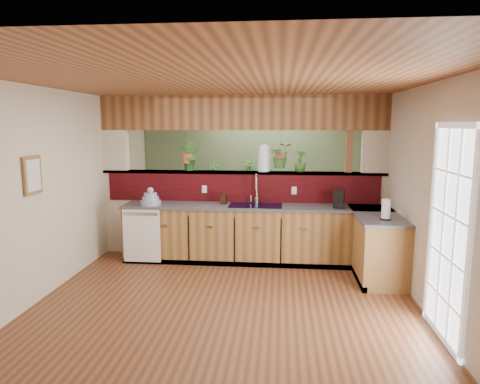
# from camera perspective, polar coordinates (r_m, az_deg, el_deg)

# --- Properties ---
(ground) EXTENTS (4.60, 7.00, 0.01)m
(ground) POSITION_cam_1_polar(r_m,az_deg,el_deg) (5.96, -0.99, -12.04)
(ground) COLOR brown
(ground) RESTS_ON ground
(ceiling) EXTENTS (4.60, 7.00, 0.01)m
(ceiling) POSITION_cam_1_polar(r_m,az_deg,el_deg) (5.59, -1.07, 13.72)
(ceiling) COLOR brown
(ceiling) RESTS_ON ground
(wall_back) EXTENTS (4.60, 0.02, 2.60)m
(wall_back) POSITION_cam_1_polar(r_m,az_deg,el_deg) (9.09, 1.47, 3.67)
(wall_back) COLOR beige
(wall_back) RESTS_ON ground
(wall_front) EXTENTS (4.60, 0.02, 2.60)m
(wall_front) POSITION_cam_1_polar(r_m,az_deg,el_deg) (2.29, -11.25, -12.65)
(wall_front) COLOR beige
(wall_front) RESTS_ON ground
(wall_left) EXTENTS (0.02, 7.00, 2.60)m
(wall_left) POSITION_cam_1_polar(r_m,az_deg,el_deg) (6.32, -22.24, 0.68)
(wall_left) COLOR beige
(wall_left) RESTS_ON ground
(wall_right) EXTENTS (0.02, 7.00, 2.60)m
(wall_right) POSITION_cam_1_polar(r_m,az_deg,el_deg) (5.84, 22.02, 0.06)
(wall_right) COLOR beige
(wall_right) RESTS_ON ground
(pass_through_partition) EXTENTS (4.60, 0.21, 2.60)m
(pass_through_partition) POSITION_cam_1_polar(r_m,az_deg,el_deg) (6.97, 0.47, 1.15)
(pass_through_partition) COLOR beige
(pass_through_partition) RESTS_ON ground
(pass_through_ledge) EXTENTS (4.60, 0.21, 0.04)m
(pass_through_ledge) POSITION_cam_1_polar(r_m,az_deg,el_deg) (6.95, 0.23, 2.62)
(pass_through_ledge) COLOR brown
(pass_through_ledge) RESTS_ON ground
(header_beam) EXTENTS (4.60, 0.15, 0.55)m
(header_beam) POSITION_cam_1_polar(r_m,az_deg,el_deg) (6.91, 0.23, 10.52)
(header_beam) COLOR brown
(header_beam) RESTS_ON ground
(sage_backwall) EXTENTS (4.55, 0.02, 2.55)m
(sage_backwall) POSITION_cam_1_polar(r_m,az_deg,el_deg) (9.07, 1.46, 3.65)
(sage_backwall) COLOR #576E4B
(sage_backwall) RESTS_ON ground
(countertop) EXTENTS (4.14, 1.52, 0.90)m
(countertop) POSITION_cam_1_polar(r_m,az_deg,el_deg) (6.62, 7.11, -5.88)
(countertop) COLOR brown
(countertop) RESTS_ON ground
(dishwasher) EXTENTS (0.58, 0.03, 0.82)m
(dishwasher) POSITION_cam_1_polar(r_m,az_deg,el_deg) (6.76, -12.99, -5.68)
(dishwasher) COLOR white
(dishwasher) RESTS_ON ground
(navy_sink) EXTENTS (0.82, 0.50, 0.18)m
(navy_sink) POSITION_cam_1_polar(r_m,az_deg,el_deg) (6.65, 2.08, -2.46)
(navy_sink) COLOR black
(navy_sink) RESTS_ON countertop
(french_door) EXTENTS (0.06, 1.02, 2.16)m
(french_door) POSITION_cam_1_polar(r_m,az_deg,el_deg) (4.67, 25.98, -5.42)
(french_door) COLOR white
(french_door) RESTS_ON ground
(framed_print) EXTENTS (0.04, 0.35, 0.45)m
(framed_print) POSITION_cam_1_polar(r_m,az_deg,el_deg) (5.58, -25.93, 2.03)
(framed_print) COLOR brown
(framed_print) RESTS_ON wall_left
(faucet) EXTENTS (0.21, 0.21, 0.48)m
(faucet) POSITION_cam_1_polar(r_m,az_deg,el_deg) (6.74, 2.18, 0.62)
(faucet) COLOR #B7B7B2
(faucet) RESTS_ON countertop
(dish_stack) EXTENTS (0.32, 0.32, 0.28)m
(dish_stack) POSITION_cam_1_polar(r_m,az_deg,el_deg) (6.79, -11.83, -0.98)
(dish_stack) COLOR #8B95B3
(dish_stack) RESTS_ON countertop
(soap_dispenser) EXTENTS (0.11, 0.11, 0.21)m
(soap_dispenser) POSITION_cam_1_polar(r_m,az_deg,el_deg) (6.74, -2.18, -0.74)
(soap_dispenser) COLOR #361E13
(soap_dispenser) RESTS_ON countertop
(coffee_maker) EXTENTS (0.14, 0.24, 0.27)m
(coffee_maker) POSITION_cam_1_polar(r_m,az_deg,el_deg) (6.60, 13.08, -0.99)
(coffee_maker) COLOR black
(coffee_maker) RESTS_ON countertop
(paper_towel) EXTENTS (0.14, 0.14, 0.29)m
(paper_towel) POSITION_cam_1_polar(r_m,az_deg,el_deg) (5.93, 18.88, -2.25)
(paper_towel) COLOR black
(paper_towel) RESTS_ON countertop
(glass_jar) EXTENTS (0.20, 0.20, 0.43)m
(glass_jar) POSITION_cam_1_polar(r_m,az_deg,el_deg) (6.91, 3.21, 4.55)
(glass_jar) COLOR silver
(glass_jar) RESTS_ON pass_through_ledge
(ledge_plant_left) EXTENTS (0.33, 0.30, 0.49)m
(ledge_plant_left) POSITION_cam_1_polar(r_m,az_deg,el_deg) (7.05, -6.59, 4.83)
(ledge_plant_left) COLOR #2D5D20
(ledge_plant_left) RESTS_ON pass_through_ledge
(ledge_plant_right) EXTENTS (0.24, 0.24, 0.36)m
(ledge_plant_right) POSITION_cam_1_polar(r_m,az_deg,el_deg) (6.91, 8.02, 4.15)
(ledge_plant_right) COLOR #2D5D20
(ledge_plant_right) RESTS_ON pass_through_ledge
(hanging_plant_a) EXTENTS (0.23, 0.18, 0.53)m
(hanging_plant_a) POSITION_cam_1_polar(r_m,az_deg,el_deg) (7.06, -7.08, 5.77)
(hanging_plant_a) COLOR brown
(hanging_plant_a) RESTS_ON header_beam
(hanging_plant_b) EXTENTS (0.40, 0.36, 0.52)m
(hanging_plant_b) POSITION_cam_1_polar(r_m,az_deg,el_deg) (6.89, 5.46, 6.30)
(hanging_plant_b) COLOR brown
(hanging_plant_b) RESTS_ON header_beam
(shelving_console) EXTENTS (1.40, 0.58, 0.90)m
(shelving_console) POSITION_cam_1_polar(r_m,az_deg,el_deg) (8.99, -1.21, -1.54)
(shelving_console) COLOR black
(shelving_console) RESTS_ON ground
(shelf_plant_a) EXTENTS (0.24, 0.18, 0.42)m
(shelf_plant_a) POSITION_cam_1_polar(r_m,az_deg,el_deg) (8.95, -3.57, 2.68)
(shelf_plant_a) COLOR #2D5D20
(shelf_plant_a) RESTS_ON shelving_console
(shelf_plant_b) EXTENTS (0.34, 0.34, 0.47)m
(shelf_plant_b) POSITION_cam_1_polar(r_m,az_deg,el_deg) (8.86, 1.21, 2.80)
(shelf_plant_b) COLOR #2D5D20
(shelf_plant_b) RESTS_ON shelving_console
(floor_plant) EXTENTS (0.80, 0.72, 0.79)m
(floor_plant) POSITION_cam_1_polar(r_m,az_deg,el_deg) (8.01, 7.47, -3.68)
(floor_plant) COLOR #2D5D20
(floor_plant) RESTS_ON ground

